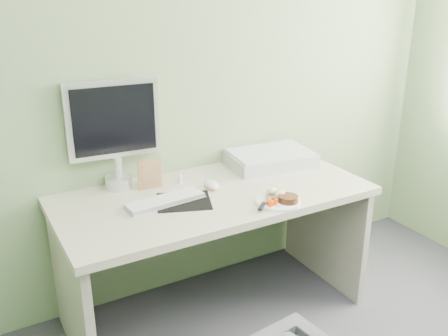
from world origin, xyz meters
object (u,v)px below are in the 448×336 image
plate (278,202)px  scanner (270,159)px  desk (214,224)px  monitor (114,129)px

plate → scanner: scanner is taller
plate → scanner: (0.27, 0.46, 0.03)m
desk → monitor: (-0.40, 0.32, 0.50)m
monitor → plate: bearing=-38.9°
desk → monitor: monitor is taller
desk → plate: 0.39m
plate → monitor: 0.90m
scanner → monitor: size_ratio=0.85×
plate → monitor: monitor is taller
desk → scanner: size_ratio=3.35×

